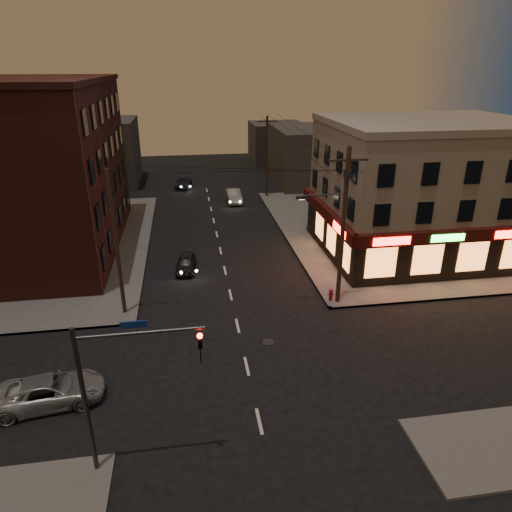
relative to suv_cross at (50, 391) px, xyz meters
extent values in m
plane|color=black|center=(9.28, 1.31, -0.67)|extent=(120.00, 120.00, 0.00)
cube|color=#514F4C|center=(27.28, 20.31, -0.59)|extent=(24.00, 28.00, 0.15)
cube|color=#514F4C|center=(-8.72, 20.31, -0.59)|extent=(24.00, 28.00, 0.15)
cube|color=gray|center=(25.28, 14.81, 4.48)|extent=(15.00, 12.00, 10.00)
cube|color=gray|center=(25.28, 14.81, 9.73)|extent=(15.20, 12.20, 0.50)
cube|color=black|center=(25.28, 8.86, 1.18)|extent=(15.12, 0.25, 3.40)
cube|color=black|center=(17.83, 14.81, 1.18)|extent=(0.25, 12.12, 3.40)
cube|color=#3A0B09|center=(25.28, 8.56, 2.98)|extent=(15.60, 0.50, 0.90)
cube|color=#3A0B09|center=(17.53, 14.81, 2.98)|extent=(0.50, 12.60, 0.90)
cube|color=#FF140C|center=(19.98, 8.29, 2.98)|extent=(2.60, 0.06, 0.55)
cube|color=#26FF3F|center=(23.98, 8.29, 2.98)|extent=(2.40, 0.06, 0.50)
cube|color=#FF140C|center=(17.26, 11.01, 2.98)|extent=(0.06, 2.60, 0.55)
cube|color=orange|center=(24.68, 8.71, 1.28)|extent=(12.40, 0.08, 2.20)
cube|color=orange|center=(17.68, 13.81, 1.28)|extent=(0.08, 8.40, 2.20)
cube|color=#471C16|center=(-5.22, 20.31, 5.98)|extent=(12.00, 20.00, 13.00)
cube|color=#3F3D3A|center=(23.28, 39.31, 2.83)|extent=(10.00, 12.00, 7.00)
cube|color=#3F3D3A|center=(-3.72, 43.31, 3.33)|extent=(9.00, 10.00, 8.00)
cube|color=#3F3D3A|center=(21.28, 53.31, 2.33)|extent=(8.00, 8.00, 6.00)
cylinder|color=#382619|center=(16.08, 7.11, 4.48)|extent=(0.28, 0.28, 10.00)
cube|color=#382619|center=(16.08, 7.11, 8.68)|extent=(2.40, 0.12, 0.12)
cylinder|color=#333538|center=(16.08, 7.11, 7.88)|extent=(0.44, 0.44, 0.50)
cylinder|color=#333538|center=(14.78, 7.11, 6.68)|extent=(2.60, 0.10, 0.10)
cube|color=#333538|center=(13.38, 7.11, 6.58)|extent=(0.60, 0.25, 0.18)
cube|color=#FFD88C|center=(13.38, 7.11, 6.48)|extent=(0.35, 0.15, 0.04)
cylinder|color=#382619|center=(16.08, 33.31, 3.98)|extent=(0.26, 0.26, 9.00)
cylinder|color=#382619|center=(2.48, 7.81, 3.98)|extent=(0.24, 0.24, 9.00)
cylinder|color=#333538|center=(2.68, -4.29, 2.53)|extent=(0.18, 0.18, 6.40)
cylinder|color=#333538|center=(4.88, -4.29, 5.33)|extent=(4.40, 0.12, 0.12)
imported|color=black|center=(6.88, -4.29, 4.83)|extent=(0.16, 0.20, 1.00)
sphere|color=#FF0C05|center=(6.88, -4.41, 5.08)|extent=(0.20, 0.20, 0.20)
cube|color=navy|center=(4.68, -4.29, 5.68)|extent=(0.90, 0.05, 0.25)
imported|color=gray|center=(0.00, 0.00, 0.00)|extent=(5.07, 2.86, 1.34)
imported|color=black|center=(6.40, 13.79, -0.08)|extent=(1.74, 3.57, 1.17)
imported|color=gray|center=(12.00, 31.60, 0.04)|extent=(1.67, 4.35, 1.41)
imported|color=black|center=(6.47, 39.20, 0.01)|extent=(2.38, 4.83, 1.35)
cylinder|color=maroon|center=(15.68, 7.31, -0.21)|extent=(0.28, 0.28, 0.62)
sphere|color=maroon|center=(15.68, 7.31, 0.14)|extent=(0.25, 0.25, 0.25)
cylinder|color=maroon|center=(15.68, 7.31, -0.08)|extent=(0.35, 0.21, 0.12)
cylinder|color=maroon|center=(15.68, 7.31, -0.08)|extent=(0.21, 0.35, 0.12)
camera|label=1|loc=(6.71, -18.06, 13.84)|focal=32.00mm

